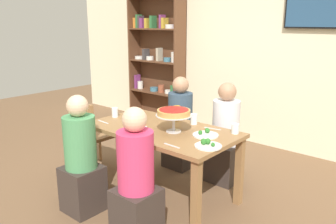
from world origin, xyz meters
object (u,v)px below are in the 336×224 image
object	(u,v)px
water_glass_clear_spare	(235,129)
diner_near_right	(136,185)
salad_plate_far_diner	(205,134)
water_glass_clear_near	(194,119)
beer_glass_amber_short	(177,113)
cutlery_fork_near	(172,146)
beer_glass_amber_tall	(139,128)
cutlery_fork_far	(213,129)
diner_far_left	(180,129)
television	(324,5)
water_glass_clear_far	(115,112)
deep_dish_pizza_stand	(174,114)
salad_plate_near_diner	(137,127)
diner_near_left	(81,163)
diner_far_right	(225,140)
chair_head_west	(92,132)
cutlery_knife_near	(103,122)
dining_table	(162,137)
salad_plate_spare	(208,144)
bookshelf	(158,59)

from	to	relation	value
water_glass_clear_spare	diner_near_right	bearing A→B (deg)	-106.25
salad_plate_far_diner	water_glass_clear_near	distance (m)	0.39
beer_glass_amber_short	cutlery_fork_near	xyz separation A→B (m)	(0.47, -0.64, -0.08)
salad_plate_far_diner	beer_glass_amber_tall	distance (m)	0.63
salad_plate_far_diner	cutlery_fork_near	distance (m)	0.43
cutlery_fork_far	diner_far_left	bearing A→B (deg)	-38.33
beer_glass_amber_short	water_glass_clear_near	xyz separation A→B (m)	(0.23, 0.01, -0.03)
television	water_glass_clear_far	xyz separation A→B (m)	(-1.48, -2.14, -1.19)
diner_far_left	cutlery_fork_near	xyz separation A→B (m)	(0.74, -1.04, 0.25)
diner_near_right	deep_dish_pizza_stand	xyz separation A→B (m)	(-0.18, 0.70, 0.43)
salad_plate_near_diner	diner_near_left	bearing A→B (deg)	-109.87
diner_far_right	chair_head_west	world-z (taller)	diner_far_right
beer_glass_amber_tall	cutlery_fork_far	xyz separation A→B (m)	(0.41, 0.64, -0.07)
beer_glass_amber_tall	cutlery_knife_near	world-z (taller)	beer_glass_amber_tall
deep_dish_pizza_stand	cutlery_knife_near	xyz separation A→B (m)	(-0.79, -0.24, -0.18)
television	diner_near_right	bearing A→B (deg)	-99.18
deep_dish_pizza_stand	diner_near_right	bearing A→B (deg)	-75.58
salad_plate_far_diner	water_glass_clear_spare	xyz separation A→B (m)	(0.18, 0.24, 0.04)
dining_table	salad_plate_near_diner	distance (m)	0.28
salad_plate_spare	water_glass_clear_near	distance (m)	0.67
salad_plate_near_diner	beer_glass_amber_tall	distance (m)	0.22
dining_table	water_glass_clear_far	world-z (taller)	water_glass_clear_far
salad_plate_spare	beer_glass_amber_tall	size ratio (longest dim) A/B	1.63
dining_table	bookshelf	xyz separation A→B (m)	(-1.89, 2.02, 0.50)
chair_head_west	beer_glass_amber_tall	distance (m)	1.15
deep_dish_pizza_stand	cutlery_fork_far	size ratio (longest dim) A/B	1.96
cutlery_knife_near	cutlery_fork_far	size ratio (longest dim) A/B	1.00
dining_table	cutlery_fork_near	distance (m)	0.54
diner_near_right	cutlery_fork_near	xyz separation A→B (m)	(0.06, 0.38, 0.25)
bookshelf	diner_far_right	size ratio (longest dim) A/B	1.92
diner_far_left	salad_plate_far_diner	size ratio (longest dim) A/B	4.68
bookshelf	diner_near_right	bearing A→B (deg)	-50.62
diner_far_right	water_glass_clear_far	distance (m)	1.28
diner_near_right	diner_far_right	bearing A→B (deg)	1.12
television	water_glass_clear_near	bearing A→B (deg)	-109.70
salad_plate_spare	water_glass_clear_near	xyz separation A→B (m)	(-0.49, 0.46, 0.04)
deep_dish_pizza_stand	diner_near_left	bearing A→B (deg)	-126.82
salad_plate_near_diner	beer_glass_amber_short	xyz separation A→B (m)	(0.11, 0.50, 0.06)
television	water_glass_clear_spare	world-z (taller)	television
deep_dish_pizza_stand	water_glass_clear_far	bearing A→B (deg)	-178.85
beer_glass_amber_tall	water_glass_clear_spare	bearing A→B (deg)	45.11
chair_head_west	cutlery_fork_near	xyz separation A→B (m)	(1.49, -0.26, 0.26)
beer_glass_amber_short	water_glass_clear_spare	bearing A→B (deg)	1.79
diner_near_left	chair_head_west	bearing A→B (deg)	46.93
salad_plate_near_diner	salad_plate_far_diner	size ratio (longest dim) A/B	0.86
television	water_glass_clear_near	xyz separation A→B (m)	(-0.64, -1.78, -1.19)
salad_plate_near_diner	salad_plate_far_diner	xyz separation A→B (m)	(0.65, 0.28, -0.01)
television	salad_plate_far_diner	bearing A→B (deg)	-99.29
diner_far_right	water_glass_clear_near	world-z (taller)	diner_far_right
bookshelf	beer_glass_amber_tall	xyz separation A→B (m)	(1.89, -2.33, -0.33)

